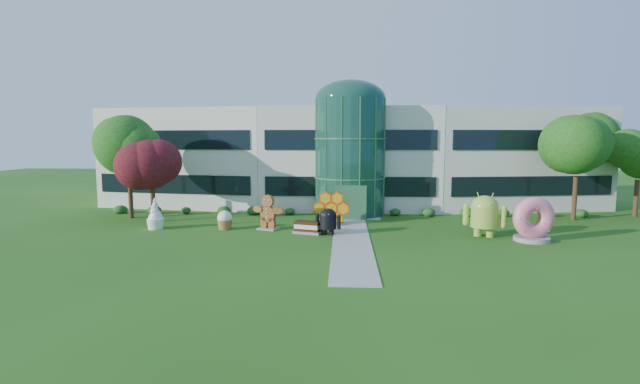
# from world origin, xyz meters

# --- Properties ---
(ground) EXTENTS (140.00, 140.00, 0.00)m
(ground) POSITION_xyz_m (0.00, 0.00, 0.00)
(ground) COLOR #215114
(ground) RESTS_ON ground
(building) EXTENTS (46.00, 15.00, 9.30)m
(building) POSITION_xyz_m (0.00, 18.00, 4.65)
(building) COLOR beige
(building) RESTS_ON ground
(atrium) EXTENTS (6.00, 6.00, 9.80)m
(atrium) POSITION_xyz_m (0.00, 12.00, 4.90)
(atrium) COLOR #194738
(atrium) RESTS_ON ground
(walkway) EXTENTS (2.40, 20.00, 0.04)m
(walkway) POSITION_xyz_m (0.00, 2.00, 0.02)
(walkway) COLOR #9E9E93
(walkway) RESTS_ON ground
(tree_red) EXTENTS (4.00, 4.00, 6.00)m
(tree_red) POSITION_xyz_m (-15.50, 7.50, 3.00)
(tree_red) COLOR #3F0C14
(tree_red) RESTS_ON ground
(trees_backdrop) EXTENTS (52.00, 8.00, 8.40)m
(trees_backdrop) POSITION_xyz_m (0.00, 13.00, 4.20)
(trees_backdrop) COLOR #1F4310
(trees_backdrop) RESTS_ON ground
(android_green) EXTENTS (3.38, 2.84, 3.26)m
(android_green) POSITION_xyz_m (8.84, 3.10, 1.63)
(android_green) COLOR #8DB53A
(android_green) RESTS_ON ground
(android_black) EXTENTS (2.17, 1.77, 2.13)m
(android_black) POSITION_xyz_m (-1.58, 3.16, 1.07)
(android_black) COLOR black
(android_black) RESTS_ON ground
(donut) EXTENTS (2.99, 1.87, 2.89)m
(donut) POSITION_xyz_m (11.52, 1.94, 1.44)
(donut) COLOR #E9587E
(donut) RESTS_ON ground
(gingerbread) EXTENTS (2.96, 2.04, 2.55)m
(gingerbread) POSITION_xyz_m (-5.94, 4.78, 1.27)
(gingerbread) COLOR maroon
(gingerbread) RESTS_ON ground
(ice_cream_sandwich) EXTENTS (2.11, 1.48, 0.85)m
(ice_cream_sandwich) POSITION_xyz_m (-3.00, 3.55, 0.43)
(ice_cream_sandwich) COLOR #311D0B
(ice_cream_sandwich) RESTS_ON ground
(honeycomb) EXTENTS (2.96, 1.15, 2.30)m
(honeycomb) POSITION_xyz_m (-1.43, 6.91, 1.15)
(honeycomb) COLOR orange
(honeycomb) RESTS_ON ground
(froyo) EXTENTS (1.72, 1.72, 2.25)m
(froyo) POSITION_xyz_m (-14.14, 4.57, 1.12)
(froyo) COLOR white
(froyo) RESTS_ON ground
(cupcake) EXTENTS (1.39, 1.39, 1.37)m
(cupcake) POSITION_xyz_m (-9.08, 4.68, 0.69)
(cupcake) COLOR white
(cupcake) RESTS_ON ground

